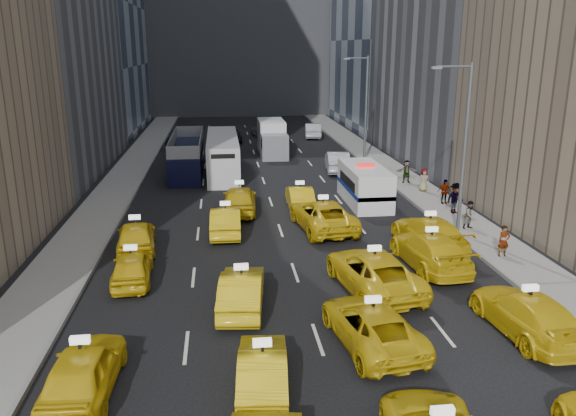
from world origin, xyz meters
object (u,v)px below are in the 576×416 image
at_px(box_truck, 272,138).
at_px(pedestrian_0, 504,241).
at_px(city_bus, 223,155).
at_px(double_decker, 187,155).
at_px(nypd_van, 364,185).

bearing_deg(box_truck, pedestrian_0, -79.52).
bearing_deg(pedestrian_0, city_bus, 122.85).
xyz_separation_m(double_decker, box_truck, (7.42, 7.05, 0.05)).
xyz_separation_m(nypd_van, pedestrian_0, (4.06, -10.50, -0.26)).
bearing_deg(double_decker, nypd_van, -49.47).
xyz_separation_m(nypd_van, box_truck, (-4.31, 17.48, 0.36)).
distance_m(nypd_van, city_bus, 13.52).
bearing_deg(city_bus, box_truck, 50.97).
distance_m(double_decker, city_bus, 2.80).
xyz_separation_m(city_bus, box_truck, (4.63, 7.35, 0.07)).
bearing_deg(double_decker, city_bus, -13.98).
height_order(box_truck, pedestrian_0, box_truck).
distance_m(city_bus, pedestrian_0, 24.39).
relative_size(box_truck, pedestrian_0, 4.61).
bearing_deg(box_truck, double_decker, -142.64).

